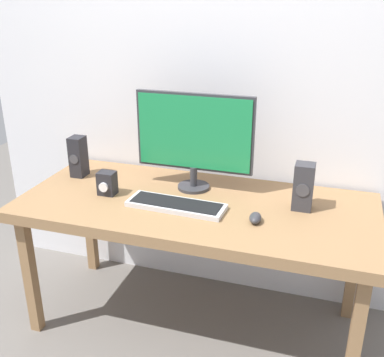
{
  "coord_description": "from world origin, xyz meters",
  "views": [
    {
      "loc": [
        0.58,
        -1.89,
        1.64
      ],
      "look_at": [
        -0.02,
        0.0,
        0.82
      ],
      "focal_mm": 42.95,
      "sensor_mm": 36.0,
      "label": 1
    }
  ],
  "objects_px": {
    "desk": "(195,213)",
    "speaker_left": "(78,157)",
    "monitor": "(194,136)",
    "speaker_right": "(303,187)",
    "audio_controller": "(107,183)",
    "keyboard_primary": "(176,205)",
    "mouse": "(255,218)"
  },
  "relations": [
    {
      "from": "desk",
      "to": "speaker_left",
      "type": "height_order",
      "value": "speaker_left"
    },
    {
      "from": "monitor",
      "to": "speaker_right",
      "type": "distance_m",
      "value": 0.57
    },
    {
      "from": "monitor",
      "to": "audio_controller",
      "type": "height_order",
      "value": "monitor"
    },
    {
      "from": "monitor",
      "to": "keyboard_primary",
      "type": "bearing_deg",
      "value": -92.48
    },
    {
      "from": "speaker_right",
      "to": "speaker_left",
      "type": "distance_m",
      "value": 1.19
    },
    {
      "from": "desk",
      "to": "audio_controller",
      "type": "height_order",
      "value": "audio_controller"
    },
    {
      "from": "speaker_right",
      "to": "audio_controller",
      "type": "relative_size",
      "value": 1.88
    },
    {
      "from": "desk",
      "to": "keyboard_primary",
      "type": "bearing_deg",
      "value": -130.37
    },
    {
      "from": "monitor",
      "to": "mouse",
      "type": "height_order",
      "value": "monitor"
    },
    {
      "from": "mouse",
      "to": "audio_controller",
      "type": "relative_size",
      "value": 0.77
    },
    {
      "from": "speaker_left",
      "to": "audio_controller",
      "type": "xyz_separation_m",
      "value": [
        0.26,
        -0.18,
        -0.05
      ]
    },
    {
      "from": "monitor",
      "to": "speaker_right",
      "type": "height_order",
      "value": "monitor"
    },
    {
      "from": "mouse",
      "to": "speaker_left",
      "type": "distance_m",
      "value": 1.04
    },
    {
      "from": "monitor",
      "to": "keyboard_primary",
      "type": "relative_size",
      "value": 1.27
    },
    {
      "from": "mouse",
      "to": "keyboard_primary",
      "type": "bearing_deg",
      "value": 169.98
    },
    {
      "from": "speaker_left",
      "to": "mouse",
      "type": "bearing_deg",
      "value": -13.89
    },
    {
      "from": "monitor",
      "to": "speaker_left",
      "type": "bearing_deg",
      "value": -177.3
    },
    {
      "from": "audio_controller",
      "to": "mouse",
      "type": "bearing_deg",
      "value": -5.53
    },
    {
      "from": "speaker_left",
      "to": "desk",
      "type": "bearing_deg",
      "value": -10.9
    },
    {
      "from": "speaker_right",
      "to": "speaker_left",
      "type": "height_order",
      "value": "same"
    },
    {
      "from": "mouse",
      "to": "audio_controller",
      "type": "distance_m",
      "value": 0.75
    },
    {
      "from": "desk",
      "to": "speaker_left",
      "type": "bearing_deg",
      "value": 169.1
    },
    {
      "from": "speaker_right",
      "to": "desk",
      "type": "bearing_deg",
      "value": -170.11
    },
    {
      "from": "mouse",
      "to": "audio_controller",
      "type": "bearing_deg",
      "value": 169.46
    },
    {
      "from": "audio_controller",
      "to": "speaker_right",
      "type": "bearing_deg",
      "value": 7.77
    },
    {
      "from": "monitor",
      "to": "speaker_right",
      "type": "relative_size",
      "value": 2.7
    },
    {
      "from": "keyboard_primary",
      "to": "speaker_left",
      "type": "bearing_deg",
      "value": 161.08
    },
    {
      "from": "desk",
      "to": "audio_controller",
      "type": "bearing_deg",
      "value": -174.58
    },
    {
      "from": "speaker_left",
      "to": "audio_controller",
      "type": "height_order",
      "value": "speaker_left"
    },
    {
      "from": "audio_controller",
      "to": "monitor",
      "type": "bearing_deg",
      "value": 28.37
    },
    {
      "from": "monitor",
      "to": "audio_controller",
      "type": "xyz_separation_m",
      "value": [
        -0.38,
        -0.21,
        -0.22
      ]
    },
    {
      "from": "desk",
      "to": "keyboard_primary",
      "type": "height_order",
      "value": "keyboard_primary"
    }
  ]
}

